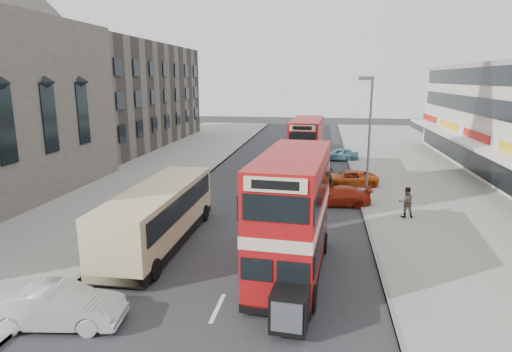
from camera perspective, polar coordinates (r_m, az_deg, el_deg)
The scene contains 17 objects.
ground at distance 14.48m, azimuth -7.12°, elevation -20.85°, with size 160.00×160.00×0.00m, color #28282B.
road_surface at distance 32.74m, azimuth 2.41°, elevation -1.37°, with size 12.00×90.00×0.01m, color #28282B.
pavement_right at distance 33.63m, azimuth 23.19°, elevation -1.90°, with size 12.00×90.00×0.15m, color gray.
pavement_left at distance 36.03m, azimuth -16.91°, elevation -0.49°, with size 12.00×90.00×0.15m, color gray.
kerb_left at distance 33.92m, azimuth -7.88°, elevation -0.86°, with size 0.20×90.00×0.16m, color gray.
kerb_right at distance 32.64m, azimuth 13.12°, elevation -1.61°, with size 0.20×90.00×0.16m, color gray.
brick_terrace at distance 55.76m, azimuth -18.72°, elevation 10.06°, with size 14.00×28.00×12.00m, color #66594C.
street_lamp at distance 29.89m, azimuth 14.65°, elevation 6.19°, with size 1.00×0.20×8.12m.
bus_main at distance 17.67m, azimuth 4.80°, elevation -5.07°, with size 3.04×9.10×4.93m.
bus_second at distance 35.53m, azimuth 6.65°, elevation 3.69°, with size 2.67×8.51×4.63m.
coach at distance 21.63m, azimuth -12.68°, elevation -4.82°, with size 2.63×10.06×2.66m.
car_left_front at distance 16.14m, azimuth -24.66°, elevation -15.36°, with size 1.47×4.23×1.39m, color beige.
car_right_a at distance 28.22m, azimuth 10.67°, elevation -2.61°, with size 1.73×4.24×1.23m, color #AA2311.
car_right_b at distance 33.32m, azimuth 12.08°, elevation -0.32°, with size 2.02×4.37×1.22m, color #D45115.
car_right_c at distance 43.65m, azimuth 10.94°, elevation 2.83°, with size 1.50×3.73×1.27m, color teal.
pedestrian_near at distance 26.29m, azimuth 19.21°, elevation -3.25°, with size 0.67×0.45×1.82m, color gray.
cyclist at distance 31.38m, azimuth 9.50°, elevation -0.78°, with size 0.85×1.88×2.18m.
Camera 1 is at (3.48, -11.56, 7.99)m, focal length 30.29 mm.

